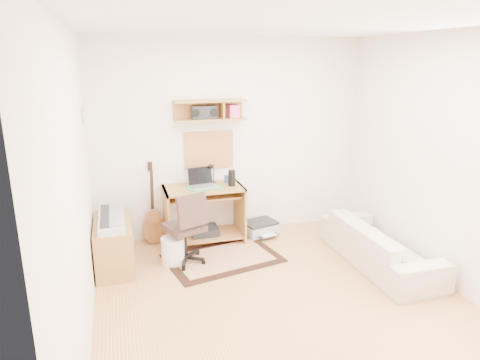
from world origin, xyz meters
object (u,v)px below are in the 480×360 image
object	(u,v)px
desk	(204,215)
task_chair	(184,227)
printer	(260,228)
cabinet	(114,244)
sofa	(380,238)

from	to	relation	value
desk	task_chair	bearing A→B (deg)	-122.49
printer	desk	bearing A→B (deg)	168.53
cabinet	sofa	distance (m)	3.07
task_chair	cabinet	size ratio (longest dim) A/B	0.99
sofa	printer	bearing A→B (deg)	39.80
cabinet	printer	distance (m)	1.98
desk	printer	bearing A→B (deg)	2.91
desk	task_chair	xyz separation A→B (m)	(-0.34, -0.54, 0.07)
desk	sofa	bearing A→B (deg)	-33.63
cabinet	sofa	bearing A→B (deg)	-15.20
desk	sofa	distance (m)	2.18
printer	sofa	bearing A→B (deg)	-64.58
desk	cabinet	world-z (taller)	desk
task_chair	sofa	bearing A→B (deg)	-38.85
task_chair	cabinet	bearing A→B (deg)	148.71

